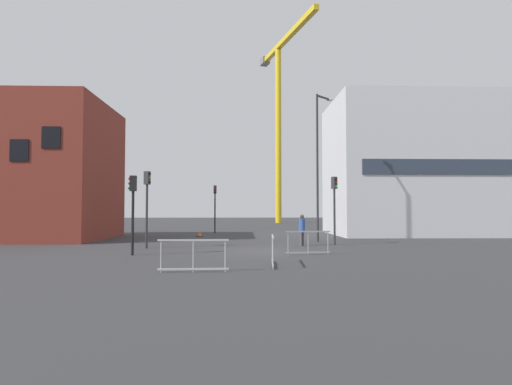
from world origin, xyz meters
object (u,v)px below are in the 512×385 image
object	(u,v)px
traffic_light_corner	(147,197)
streetlamp_tall	(319,157)
traffic_light_near	(215,201)
construction_crane	(280,103)
traffic_light_crosswalk	(334,199)
traffic_light_island	(133,201)
pedestrian_walking	(302,227)
traffic_cone_striped	(199,234)

from	to	relation	value
traffic_light_corner	streetlamp_tall	bearing A→B (deg)	22.21
traffic_light_near	construction_crane	bearing A→B (deg)	72.45
streetlamp_tall	traffic_light_near	bearing A→B (deg)	126.53
traffic_light_crosswalk	traffic_light_near	xyz separation A→B (m)	(-7.74, 12.11, 0.10)
traffic_light_crosswalk	traffic_light_corner	distance (m)	10.58
traffic_light_near	traffic_light_corner	bearing A→B (deg)	-100.96
traffic_light_island	pedestrian_walking	xyz separation A→B (m)	(8.31, 4.55, -1.39)
traffic_light_island	traffic_light_corner	distance (m)	3.36
traffic_cone_striped	traffic_light_crosswalk	bearing A→B (deg)	-41.78
streetlamp_tall	traffic_light_corner	xyz separation A→B (m)	(-9.95, -4.06, -2.64)
construction_crane	traffic_light_island	bearing A→B (deg)	-103.92
traffic_light_island	traffic_light_corner	world-z (taller)	traffic_light_corner
construction_crane	streetlamp_tall	bearing A→B (deg)	-91.05
streetlamp_tall	pedestrian_walking	xyz separation A→B (m)	(-1.51, -2.85, -4.34)
traffic_light_crosswalk	traffic_light_corner	world-z (taller)	traffic_light_corner
traffic_light_island	traffic_light_near	distance (m)	17.41
traffic_light_island	traffic_light_corner	size ratio (longest dim) A/B	0.88
traffic_light_near	pedestrian_walking	size ratio (longest dim) A/B	2.33
construction_crane	streetlamp_tall	distance (m)	37.00
streetlamp_tall	pedestrian_walking	size ratio (longest dim) A/B	5.34
construction_crane	traffic_light_island	size ratio (longest dim) A/B	7.56
construction_crane	streetlamp_tall	size ratio (longest dim) A/B	2.87
traffic_light_corner	pedestrian_walking	xyz separation A→B (m)	(8.44, 1.21, -1.70)
pedestrian_walking	traffic_cone_striped	xyz separation A→B (m)	(-6.64, 8.26, -0.83)
traffic_light_island	pedestrian_walking	world-z (taller)	traffic_light_island
traffic_light_corner	construction_crane	bearing A→B (deg)	74.76
traffic_cone_striped	traffic_light_corner	bearing A→B (deg)	-100.79
traffic_light_island	traffic_light_corner	xyz separation A→B (m)	(-0.13, 3.34, 0.31)
construction_crane	pedestrian_walking	size ratio (longest dim) A/B	15.29
construction_crane	traffic_light_corner	size ratio (longest dim) A/B	6.63
traffic_light_corner	traffic_cone_striped	distance (m)	9.97
traffic_light_crosswalk	traffic_light_near	bearing A→B (deg)	122.60
streetlamp_tall	pedestrian_walking	distance (m)	5.41
traffic_light_crosswalk	traffic_cone_striped	size ratio (longest dim) A/B	8.72
construction_crane	traffic_light_near	distance (m)	30.29
streetlamp_tall	traffic_light_island	bearing A→B (deg)	-143.00
traffic_light_crosswalk	traffic_cone_striped	world-z (taller)	traffic_light_crosswalk
traffic_light_island	traffic_light_crosswalk	bearing A→B (deg)	26.37
streetlamp_tall	traffic_light_crosswalk	distance (m)	3.59
construction_crane	streetlamp_tall	world-z (taller)	construction_crane
traffic_light_island	construction_crane	bearing A→B (deg)	76.08
construction_crane	traffic_cone_striped	world-z (taller)	construction_crane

